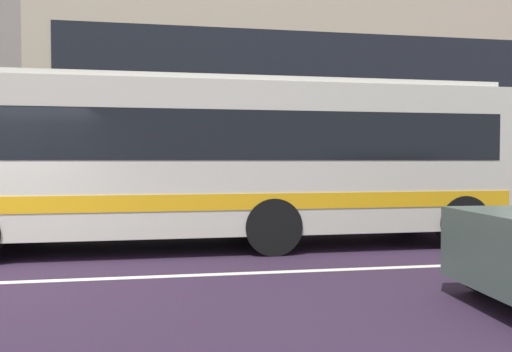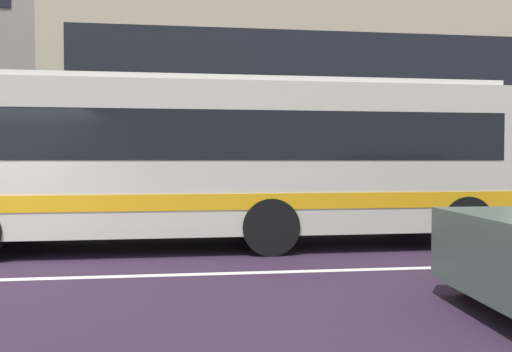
% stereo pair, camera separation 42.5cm
% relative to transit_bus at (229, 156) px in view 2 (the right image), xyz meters
% --- Properties ---
extents(apartment_block_right, '(23.12, 8.35, 9.18)m').
position_rel_transit_bus_xyz_m(apartment_block_right, '(5.66, 11.80, 2.85)').
color(apartment_block_right, '#BFAC90').
rests_on(apartment_block_right, ground_plane).
extents(transit_bus, '(10.55, 2.71, 3.15)m').
position_rel_transit_bus_xyz_m(transit_bus, '(0.00, 0.00, 0.00)').
color(transit_bus, beige).
rests_on(transit_bus, ground_plane).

